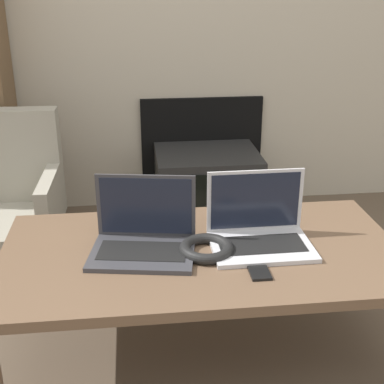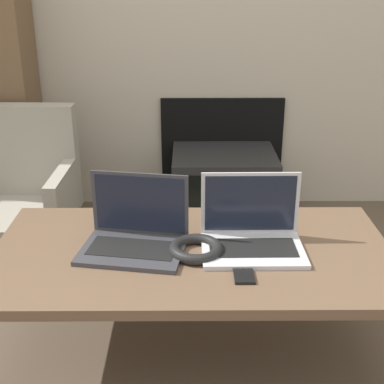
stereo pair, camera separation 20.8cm
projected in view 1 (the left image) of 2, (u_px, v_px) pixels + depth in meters
The scene contains 6 objects.
table at pixel (202, 257), 1.85m from camera, with size 1.38×0.71×0.42m.
laptop_left at pixel (144, 235), 1.82m from camera, with size 0.38×0.30×0.25m.
laptop_right at pixel (259, 229), 1.87m from camera, with size 0.35×0.25×0.25m.
headphones at pixel (206, 248), 1.81m from camera, with size 0.19×0.19×0.04m.
phone at pixel (258, 269), 1.71m from camera, with size 0.06×0.13×0.01m.
tv at pixel (207, 186), 3.00m from camera, with size 0.56×0.46×0.39m.
Camera 1 is at (-0.22, -1.31, 1.31)m, focal length 50.00 mm.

